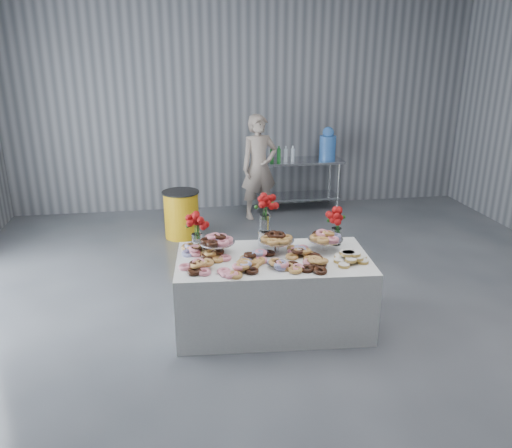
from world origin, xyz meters
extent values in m
plane|color=#3A3D42|center=(0.00, 0.00, 0.00)|extent=(9.00, 9.00, 0.00)
cube|color=gray|center=(0.00, 4.50, 2.00)|extent=(8.00, 0.04, 4.00)
cube|color=white|center=(-0.30, 0.29, 0.38)|extent=(1.97, 1.14, 0.75)
cube|color=silver|center=(0.89, 4.10, 0.88)|extent=(1.50, 0.60, 0.04)
cube|color=silver|center=(0.89, 4.10, 0.25)|extent=(1.40, 0.55, 0.03)
cylinder|color=silver|center=(0.24, 3.85, 0.43)|extent=(0.04, 0.04, 0.86)
cylinder|color=silver|center=(1.54, 3.85, 0.43)|extent=(0.04, 0.04, 0.86)
cylinder|color=silver|center=(0.24, 4.35, 0.43)|extent=(0.04, 0.04, 0.86)
cylinder|color=silver|center=(1.54, 4.35, 0.43)|extent=(0.04, 0.04, 0.86)
cylinder|color=silver|center=(-0.84, 0.48, 0.81)|extent=(0.06, 0.06, 0.12)
cylinder|color=silver|center=(-0.84, 0.48, 0.88)|extent=(0.36, 0.36, 0.01)
cylinder|color=silver|center=(-0.24, 0.44, 0.81)|extent=(0.06, 0.06, 0.12)
cylinder|color=silver|center=(-0.24, 0.44, 0.88)|extent=(0.36, 0.36, 0.01)
cylinder|color=silver|center=(0.26, 0.40, 0.81)|extent=(0.06, 0.06, 0.12)
cylinder|color=silver|center=(0.26, 0.40, 0.88)|extent=(0.36, 0.36, 0.01)
cylinder|color=white|center=(-1.03, 0.60, 0.84)|extent=(0.11, 0.11, 0.18)
cylinder|color=#1E5919|center=(-1.03, 0.60, 0.97)|extent=(0.04, 0.04, 0.18)
cylinder|color=white|center=(0.42, 0.54, 0.84)|extent=(0.11, 0.11, 0.18)
cylinder|color=#1E5919|center=(0.42, 0.54, 0.97)|extent=(0.04, 0.04, 0.18)
cylinder|color=silver|center=(-0.33, 0.64, 0.82)|extent=(0.14, 0.14, 0.15)
cylinder|color=white|center=(-0.33, 0.64, 0.99)|extent=(0.11, 0.11, 0.18)
cylinder|color=#1E5919|center=(-0.33, 0.64, 1.12)|extent=(0.04, 0.04, 0.18)
cylinder|color=#468AEE|center=(1.39, 4.10, 1.10)|extent=(0.28, 0.28, 0.40)
sphere|color=#468AEE|center=(1.39, 4.10, 1.36)|extent=(0.20, 0.20, 0.20)
imported|color=#CC8C93|center=(0.14, 3.79, 0.86)|extent=(0.71, 0.56, 1.73)
cylinder|color=gold|center=(-1.16, 3.05, 0.34)|extent=(0.51, 0.51, 0.69)
cylinder|color=black|center=(-1.16, 3.05, 0.70)|extent=(0.55, 0.55, 0.02)
camera|label=1|loc=(-1.20, -4.16, 2.68)|focal=35.00mm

